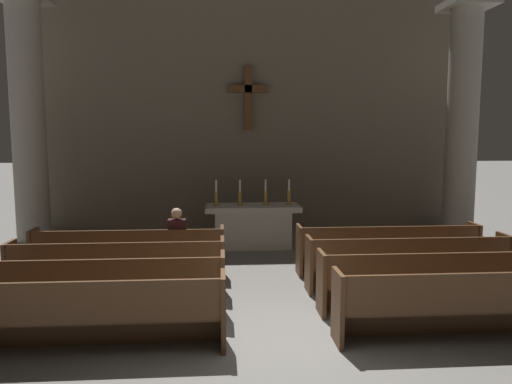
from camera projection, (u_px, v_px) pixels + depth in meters
ground_plane at (281, 344)px, 6.27m from camera, size 80.00×80.00×0.00m
pew_left_row_1 at (83, 315)px, 6.00m from camera, size 3.48×0.50×0.95m
pew_left_row_2 at (103, 288)px, 7.02m from camera, size 3.48×0.50×0.95m
pew_left_row_3 at (118, 269)px, 8.03m from camera, size 3.48×0.50×0.95m
pew_left_row_4 at (129, 253)px, 9.05m from camera, size 3.48×0.50×0.95m
pew_right_row_1 at (468, 305)px, 6.35m from camera, size 3.48×0.50×0.95m
pew_right_row_2 at (434, 281)px, 7.37m from camera, size 3.48×0.50×0.95m
pew_right_row_3 at (408, 263)px, 8.38m from camera, size 3.48×0.50×0.95m
pew_right_row_4 at (388, 249)px, 9.40m from camera, size 3.48×0.50×0.95m
column_left_second at (29, 128)px, 11.12m from camera, size 1.12×1.12×5.75m
column_right_second at (462, 128)px, 11.84m from camera, size 1.12×1.12×5.75m
altar at (253, 225)px, 11.54m from camera, size 2.20×0.90×1.01m
candlestick_outer_left at (216, 197)px, 11.40m from camera, size 0.16×0.16×0.60m
candlestick_inner_left at (240, 197)px, 11.44m from camera, size 0.16×0.16×0.60m
candlestick_inner_right at (266, 197)px, 11.48m from camera, size 0.16×0.16×0.60m
candlestick_outer_right at (289, 197)px, 11.52m from camera, size 0.16×0.16×0.60m
apse_with_cross at (248, 111)px, 13.27m from camera, size 11.33×0.45×6.52m
lone_worshipper at (177, 241)px, 9.13m from camera, size 0.32×0.43×1.32m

